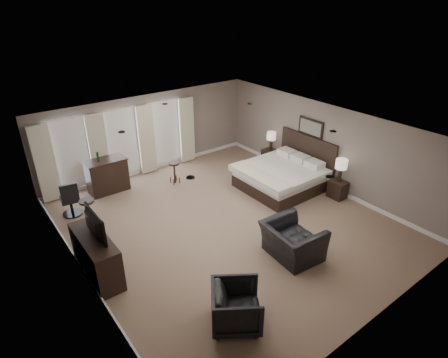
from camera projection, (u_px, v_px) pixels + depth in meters
room at (227, 180)px, 9.41m from camera, size 7.60×8.60×2.64m
window_bay at (123, 144)px, 11.82m from camera, size 5.25×0.20×2.30m
bed at (283, 166)px, 11.45m from camera, size 2.33×2.22×1.48m
nightstand_near at (338, 189)px, 11.12m from camera, size 0.40×0.49×0.53m
nightstand_far at (270, 158)px, 13.17m from camera, size 0.43×0.52×0.57m
lamp_near at (340, 171)px, 10.84m from camera, size 0.34×0.34×0.70m
lamp_far at (271, 141)px, 12.89m from camera, size 0.32×0.32×0.66m
wall_art at (310, 127)px, 11.60m from camera, size 0.04×0.96×0.56m
dresser at (96, 256)px, 8.00m from camera, size 0.54×1.68×0.98m
tv at (92, 235)px, 7.75m from camera, size 0.59×1.02×0.13m
armchair_near at (293, 236)px, 8.54m from camera, size 0.93×1.34×1.11m
armchair_far at (237, 305)px, 6.81m from camera, size 1.19×1.20×0.92m
bar_counter at (107, 175)px, 11.36m from camera, size 1.21×0.63×1.06m
bar_stool_left at (89, 213)px, 9.69m from camera, size 0.43×0.43×0.79m
bar_stool_right at (175, 173)px, 11.91m from camera, size 0.40×0.40×0.72m
desk_chair at (70, 198)px, 10.16m from camera, size 0.59×0.59×1.03m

